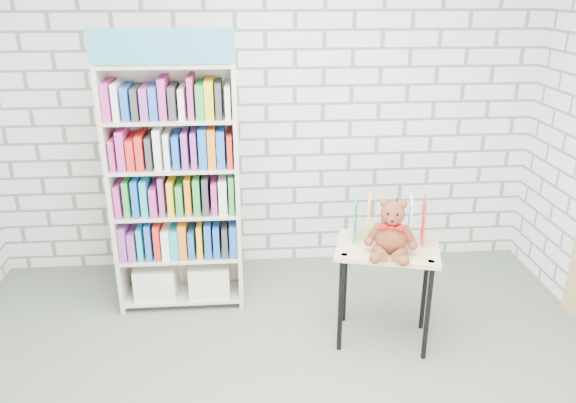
{
  "coord_description": "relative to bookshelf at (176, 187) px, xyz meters",
  "views": [
    {
      "loc": [
        -0.18,
        -2.52,
        2.33
      ],
      "look_at": [
        0.09,
        0.95,
        0.96
      ],
      "focal_mm": 35.0,
      "sensor_mm": 36.0,
      "label": 1
    }
  ],
  "objects": [
    {
      "name": "room_shell",
      "position": [
        0.69,
        -1.36,
        0.84
      ],
      "size": [
        4.52,
        4.02,
        2.81
      ],
      "color": "silver",
      "rests_on": "ground"
    },
    {
      "name": "bookshelf",
      "position": [
        0.0,
        0.0,
        0.0
      ],
      "size": [
        0.92,
        0.36,
        2.06
      ],
      "color": "beige",
      "rests_on": "ground"
    },
    {
      "name": "display_table",
      "position": [
        1.42,
        -0.63,
        -0.33
      ],
      "size": [
        0.76,
        0.61,
        0.71
      ],
      "color": "tan",
      "rests_on": "ground"
    },
    {
      "name": "table_books",
      "position": [
        1.45,
        -0.52,
        -0.09
      ],
      "size": [
        0.5,
        0.31,
        0.28
      ],
      "color": "teal",
      "rests_on": "display_table"
    },
    {
      "name": "teddy_bear",
      "position": [
        1.41,
        -0.73,
        -0.08
      ],
      "size": [
        0.33,
        0.32,
        0.36
      ],
      "color": "brown",
      "rests_on": "display_table"
    }
  ]
}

